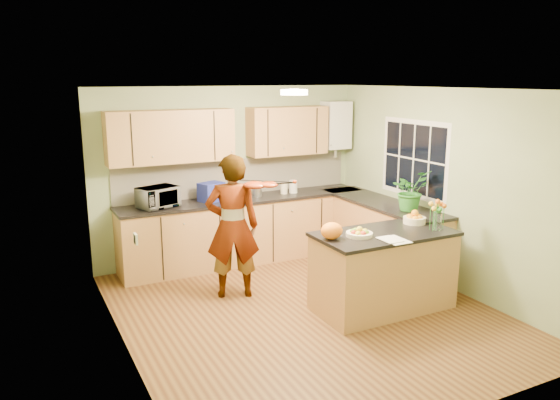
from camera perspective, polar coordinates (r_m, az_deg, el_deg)
name	(u,v)px	position (r m, az deg, el deg)	size (l,w,h in m)	color
floor	(305,311)	(6.38, 2.66, -11.55)	(4.50, 4.50, 0.00)	#502D17
ceiling	(308,89)	(5.82, 2.91, 11.50)	(4.00, 4.50, 0.02)	silver
wall_back	(230,174)	(7.97, -5.24, 2.76)	(4.00, 0.02, 2.50)	gray
wall_front	(457,268)	(4.25, 18.04, -6.78)	(4.00, 0.02, 2.50)	gray
wall_left	(120,228)	(5.31, -16.36, -2.79)	(0.02, 4.50, 2.50)	gray
wall_right	(445,189)	(7.16, 16.84, 1.13)	(0.02, 4.50, 2.50)	gray
back_counter	(245,229)	(7.91, -3.64, -3.08)	(3.64, 0.62, 0.94)	#AD7745
right_counter	(381,234)	(7.78, 10.55, -3.55)	(0.62, 2.24, 0.94)	#AD7745
splashback	(237,177)	(8.00, -4.53, 2.45)	(3.60, 0.02, 0.52)	white
upper_cabinets	(222,134)	(7.67, -6.09, 6.88)	(3.20, 0.34, 0.70)	#AD7745
boiler	(336,125)	(8.52, 5.86, 7.78)	(0.40, 0.30, 0.86)	silver
window_right	(414,159)	(7.54, 13.82, 4.19)	(0.01, 1.30, 1.05)	silver
light_switch	(136,239)	(4.73, -14.85, -3.95)	(0.02, 0.09, 0.09)	silver
ceiling_lamp	(294,92)	(6.08, 1.48, 11.20)	(0.30, 0.30, 0.07)	#FFEABF
peninsula_island	(383,270)	(6.41, 10.73, -7.24)	(1.59, 0.82, 0.91)	#AD7745
fruit_dish	(359,233)	(6.06, 8.29, -3.38)	(0.29, 0.29, 0.10)	beige
orange_bowl	(415,218)	(6.70, 13.88, -1.84)	(0.27, 0.27, 0.15)	beige
flower_vase	(438,206)	(6.45, 16.22, -0.56)	(0.23, 0.23, 0.43)	silver
orange_bag	(332,231)	(5.91, 5.42, -3.21)	(0.25, 0.21, 0.18)	orange
papers	(395,240)	(5.98, 11.90, -4.09)	(0.24, 0.32, 0.01)	white
violinist	(232,226)	(6.55, -4.99, -2.77)	(0.64, 0.42, 1.75)	tan
violin	(255,185)	(6.31, -2.65, 1.57)	(0.63, 0.25, 0.13)	#591A05
microwave	(158,197)	(7.35, -12.63, 0.29)	(0.50, 0.34, 0.28)	silver
blue_box	(211,192)	(7.61, -7.19, 0.85)	(0.32, 0.24, 0.26)	navy
kettle	(257,189)	(7.88, -2.40, 1.19)	(0.14, 0.14, 0.26)	#B2B2B6
jar_cream	(284,188)	(8.03, 0.42, 1.21)	(0.10, 0.10, 0.16)	beige
jar_white	(293,186)	(8.10, 1.39, 1.42)	(0.12, 0.12, 0.19)	silver
potted_plant	(410,190)	(7.19, 13.44, 0.98)	(0.47, 0.41, 0.52)	#2D7C29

